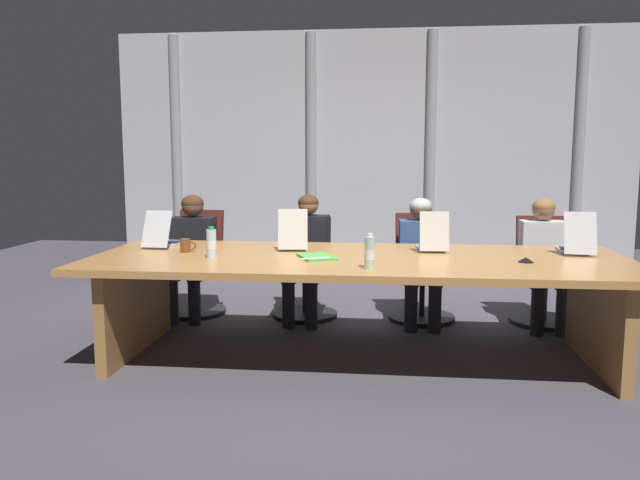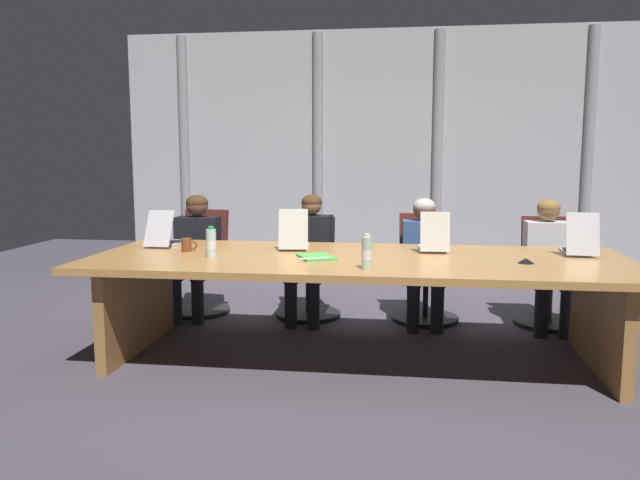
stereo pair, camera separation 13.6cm
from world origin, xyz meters
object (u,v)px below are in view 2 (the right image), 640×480
(laptop_left_end, at_px, (168,238))
(person_left_mid, at_px, (309,251))
(office_chair_left_mid, at_px, (309,279))
(water_bottle_secondary, at_px, (211,243))
(person_center, at_px, (424,254))
(laptop_center, at_px, (433,243))
(conference_mic_left_side, at_px, (526,261))
(laptop_left_mid, at_px, (294,241))
(person_right_mid, at_px, (549,256))
(office_chair_right_mid, at_px, (549,285))
(water_bottle_primary, at_px, (367,253))
(spiral_notepad, at_px, (316,257))
(office_chair_center, at_px, (425,281))
(coffee_mug_near, at_px, (187,245))
(office_chair_left_end, at_px, (200,275))
(laptop_right_mid, at_px, (579,246))
(person_left_end, at_px, (195,247))

(laptop_left_end, distance_m, person_left_mid, 1.27)
(office_chair_left_mid, xyz_separation_m, water_bottle_secondary, (-0.49, -1.37, 0.52))
(person_center, xyz_separation_m, water_bottle_secondary, (-1.54, -1.21, 0.23))
(laptop_center, relative_size, office_chair_left_mid, 0.44)
(person_center, bearing_deg, conference_mic_left_side, 26.91)
(laptop_left_mid, distance_m, person_right_mid, 2.20)
(laptop_left_mid, bearing_deg, office_chair_right_mid, -75.25)
(person_right_mid, bearing_deg, person_center, -90.03)
(person_left_mid, relative_size, water_bottle_primary, 4.90)
(person_left_mid, bearing_deg, spiral_notepad, 15.36)
(laptop_left_end, distance_m, person_center, 2.19)
(office_chair_center, xyz_separation_m, coffee_mug_near, (-1.82, -1.14, 0.46))
(coffee_mug_near, bearing_deg, person_center, 28.31)
(office_chair_left_end, height_order, office_chair_center, office_chair_left_end)
(office_chair_right_mid, bearing_deg, laptop_right_mid, -0.30)
(coffee_mug_near, bearing_deg, person_right_mid, 18.79)
(laptop_left_mid, relative_size, office_chair_right_mid, 0.46)
(office_chair_left_mid, bearing_deg, office_chair_center, 89.92)
(person_right_mid, bearing_deg, office_chair_center, -99.04)
(office_chair_left_end, xyz_separation_m, office_chair_center, (2.12, -0.00, -0.00))
(laptop_left_end, bearing_deg, laptop_center, -87.79)
(office_chair_right_mid, relative_size, spiral_notepad, 2.56)
(laptop_left_end, height_order, person_left_mid, person_left_mid)
(person_right_mid, relative_size, conference_mic_left_side, 10.12)
(water_bottle_secondary, bearing_deg, water_bottle_primary, -16.02)
(person_left_end, xyz_separation_m, conference_mic_left_side, (2.73, -1.16, 0.13))
(office_chair_left_mid, relative_size, water_bottle_secondary, 4.06)
(laptop_right_mid, bearing_deg, person_right_mid, 10.74)
(person_right_mid, bearing_deg, conference_mic_left_side, -19.09)
(laptop_right_mid, bearing_deg, office_chair_left_end, 80.94)
(laptop_right_mid, bearing_deg, laptop_left_end, 95.49)
(office_chair_left_mid, height_order, water_bottle_primary, water_bottle_primary)
(person_left_mid, bearing_deg, coffee_mug_near, -34.94)
(laptop_center, height_order, water_bottle_primary, laptop_center)
(laptop_center, xyz_separation_m, person_left_end, (-2.13, 0.68, -0.18))
(office_chair_left_end, xyz_separation_m, office_chair_left_mid, (1.06, -0.00, -0.02))
(office_chair_left_end, height_order, coffee_mug_near, office_chair_left_end)
(laptop_right_mid, xyz_separation_m, person_left_mid, (-2.13, 0.68, -0.18))
(person_left_end, xyz_separation_m, person_right_mid, (3.13, -0.01, -0.01))
(office_chair_center, distance_m, spiral_notepad, 1.59)
(water_bottle_primary, bearing_deg, person_left_mid, 111.76)
(laptop_left_mid, xyz_separation_m, person_center, (1.03, 0.70, -0.19))
(person_right_mid, distance_m, conference_mic_left_side, 1.23)
(water_bottle_secondary, relative_size, spiral_notepad, 0.61)
(laptop_left_end, relative_size, office_chair_right_mid, 0.50)
(spiral_notepad, bearing_deg, coffee_mug_near, 146.12)
(laptop_center, distance_m, person_left_end, 2.25)
(office_chair_left_end, distance_m, office_chair_left_mid, 1.06)
(water_bottle_secondary, bearing_deg, laptop_left_end, 135.14)
(office_chair_right_mid, relative_size, water_bottle_secondary, 4.19)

